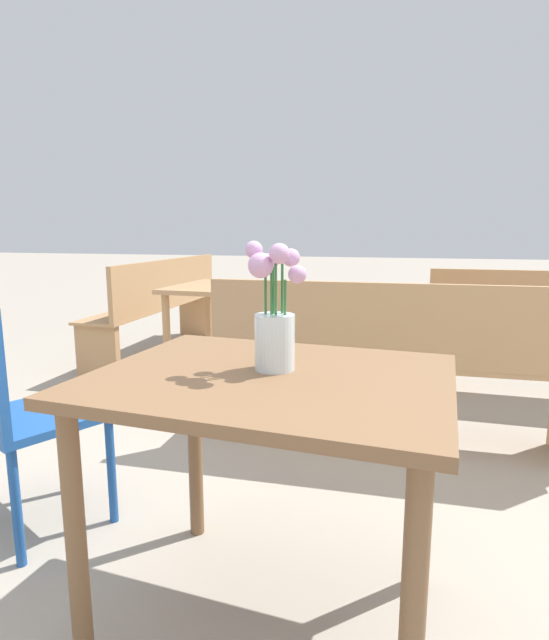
# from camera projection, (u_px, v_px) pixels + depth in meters

# --- Properties ---
(ground_plane) EXTENTS (40.00, 40.00, 0.00)m
(ground_plane) POSITION_uv_depth(u_px,v_px,m) (271.00, 618.00, 1.42)
(ground_plane) COLOR #A39989
(table_front) EXTENTS (0.96, 0.79, 0.72)m
(table_front) POSITION_uv_depth(u_px,v_px,m) (271.00, 413.00, 1.31)
(table_front) COLOR brown
(table_front) RESTS_ON ground_plane
(flower_vase) EXTENTS (0.16, 0.14, 0.34)m
(flower_vase) POSITION_uv_depth(u_px,v_px,m) (274.00, 324.00, 1.31)
(flower_vase) COLOR silver
(flower_vase) RESTS_ON table_front
(cafe_chair) EXTENTS (0.54, 0.54, 0.86)m
(cafe_chair) POSITION_uv_depth(u_px,v_px,m) (16.00, 404.00, 1.74)
(cafe_chair) COLOR #1E519E
(cafe_chair) RESTS_ON ground_plane
(bench_near) EXTENTS (1.79, 0.40, 0.85)m
(bench_near) POSITION_uv_depth(u_px,v_px,m) (390.00, 358.00, 2.46)
(bench_near) COLOR tan
(bench_near) RESTS_ON ground_plane
(bench_far) EXTENTS (0.39, 1.90, 0.85)m
(bench_far) POSITION_uv_depth(u_px,v_px,m) (162.00, 302.00, 4.36)
(bench_far) COLOR tan
(bench_far) RESTS_ON ground_plane
(table_back) EXTENTS (0.70, 0.80, 0.72)m
(table_back) POSITION_uv_depth(u_px,v_px,m) (224.00, 303.00, 3.47)
(table_back) COLOR tan
(table_back) RESTS_ON ground_plane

